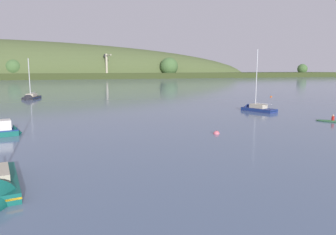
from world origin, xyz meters
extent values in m
sphere|color=#476B38|center=(-16.98, 223.34, 7.48)|extent=(10.47, 10.47, 10.47)
sphere|color=#476B38|center=(87.83, 215.65, 8.49)|extent=(13.36, 13.36, 13.36)
sphere|color=#476B38|center=(212.07, 206.53, 6.81)|extent=(8.55, 8.55, 8.55)
cube|color=#4C4C51|center=(41.24, 216.95, 1.00)|extent=(3.58, 3.58, 2.00)
cylinder|color=#BCB293|center=(41.24, 216.95, 9.51)|extent=(1.50, 1.50, 15.02)
cylinder|color=#BCB293|center=(41.60, 212.76, 15.81)|extent=(1.73, 10.55, 0.83)
cube|color=#333338|center=(41.08, 218.84, 15.81)|extent=(2.24, 1.86, 1.80)
cube|color=navy|center=(22.31, 36.10, 0.06)|extent=(3.27, 5.58, 0.88)
cone|color=navy|center=(21.61, 38.64, 0.06)|extent=(2.15, 1.76, 1.87)
cube|color=navy|center=(22.31, 36.10, 0.28)|extent=(3.29, 5.59, 0.10)
cube|color=#BCB299|center=(22.27, 36.23, 0.79)|extent=(1.90, 2.63, 0.58)
cylinder|color=silver|center=(22.14, 36.74, 4.90)|extent=(0.14, 0.14, 8.79)
cylinder|color=silver|center=(22.50, 35.41, 1.23)|extent=(0.83, 2.69, 0.11)
cube|color=#232328|center=(-8.87, 72.38, 0.00)|extent=(4.05, 5.98, 1.09)
cone|color=#232328|center=(-9.82, 69.79, 0.00)|extent=(2.55, 2.05, 2.21)
cube|color=navy|center=(-8.87, 72.38, 0.30)|extent=(4.08, 5.99, 0.11)
cube|color=#BCB299|center=(-8.92, 72.25, 0.85)|extent=(2.32, 2.87, 0.62)
cylinder|color=silver|center=(-9.11, 71.73, 4.59)|extent=(0.16, 0.16, 8.10)
cylinder|color=silver|center=(-8.61, 73.10, 1.31)|extent=(1.11, 2.77, 0.13)
cone|color=#0F564C|center=(-10.72, 32.11, 0.11)|extent=(0.92, 1.80, 1.72)
cube|color=silver|center=(-12.02, 31.96, 1.04)|extent=(1.61, 1.53, 0.94)
cube|color=#192833|center=(-11.34, 32.04, 1.18)|extent=(0.19, 1.22, 0.53)
ellipsoid|color=#33663D|center=(24.00, 24.65, 0.07)|extent=(2.70, 3.74, 0.30)
cylinder|color=#B21E19|center=(24.00, 24.65, 0.41)|extent=(0.44, 0.44, 0.55)
sphere|color=tan|center=(24.00, 24.65, 0.80)|extent=(0.22, 0.22, 0.22)
cylinder|color=olive|center=(24.24, 24.92, 0.33)|extent=(1.08, 0.68, 0.89)
sphere|color=#EA5B19|center=(41.85, 55.28, 0.00)|extent=(0.47, 0.47, 0.47)
cylinder|color=black|center=(41.85, 55.28, 0.28)|extent=(0.04, 0.04, 0.08)
sphere|color=#E06675|center=(7.21, 24.29, 0.00)|extent=(0.63, 0.63, 0.63)
cylinder|color=black|center=(7.21, 24.29, 0.35)|extent=(0.04, 0.04, 0.08)
camera|label=1|loc=(-9.60, -1.74, 6.30)|focal=33.79mm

